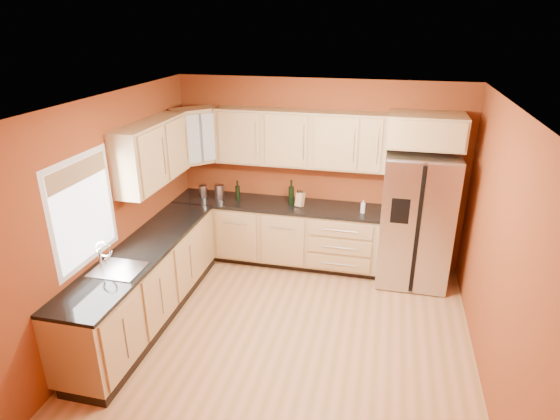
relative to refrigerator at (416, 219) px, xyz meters
name	(u,v)px	position (x,y,z in m)	size (l,w,h in m)	color
floor	(288,337)	(-1.35, -1.62, -0.89)	(4.00, 4.00, 0.00)	#A77740
ceiling	(290,103)	(-1.35, -1.62, 1.71)	(4.00, 4.00, 0.00)	silver
wall_back	(319,173)	(-1.35, 0.38, 0.41)	(4.00, 0.04, 2.60)	brown
wall_front	(222,362)	(-1.35, -3.62, 0.41)	(4.00, 0.04, 2.60)	brown
wall_left	(113,215)	(-3.35, -1.62, 0.41)	(0.04, 4.00, 2.60)	brown
wall_right	(499,253)	(0.65, -1.62, 0.41)	(0.04, 4.00, 2.60)	brown
base_cabinets_back	(276,234)	(-1.90, 0.07, -0.45)	(2.90, 0.60, 0.88)	tan
base_cabinets_left	(146,285)	(-3.05, -1.62, -0.45)	(0.60, 2.80, 0.88)	tan
countertop_back	(276,204)	(-1.90, 0.06, 0.01)	(2.90, 0.62, 0.04)	black
countertop_left	(142,250)	(-3.04, -1.62, 0.01)	(0.62, 2.80, 0.04)	black
upper_cabinets_back	(300,138)	(-1.60, 0.21, 0.94)	(2.30, 0.33, 0.75)	tan
upper_cabinets_left	(152,153)	(-3.19, -0.90, 0.94)	(0.33, 1.35, 0.75)	tan
corner_upper_cabinet	(196,136)	(-3.02, 0.04, 0.94)	(0.62, 0.33, 0.75)	tan
over_fridge_cabinet	(426,130)	(0.00, 0.07, 1.16)	(0.92, 0.60, 0.40)	tan
refrigerator	(416,219)	(0.00, 0.00, 0.00)	(0.90, 0.75, 1.78)	#AFAFB3
window	(83,211)	(-3.33, -2.12, 0.66)	(0.03, 0.90, 1.00)	white
sink_faucet	(116,257)	(-3.04, -2.12, 0.18)	(0.50, 0.42, 0.30)	silver
canister_left	(203,191)	(-2.97, 0.05, 0.12)	(0.11, 0.11, 0.18)	#AFAFB3
canister_right	(219,192)	(-2.72, 0.03, 0.14)	(0.13, 0.13, 0.22)	#AFAFB3
wine_bottle_a	(291,192)	(-1.68, 0.08, 0.21)	(0.08, 0.08, 0.35)	black
wine_bottle_b	(238,191)	(-2.45, 0.05, 0.18)	(0.07, 0.07, 0.30)	black
knife_block	(300,199)	(-1.55, 0.04, 0.13)	(0.10, 0.09, 0.19)	tan
soap_dispenser	(363,207)	(-0.69, -0.01, 0.12)	(0.06, 0.06, 0.18)	silver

